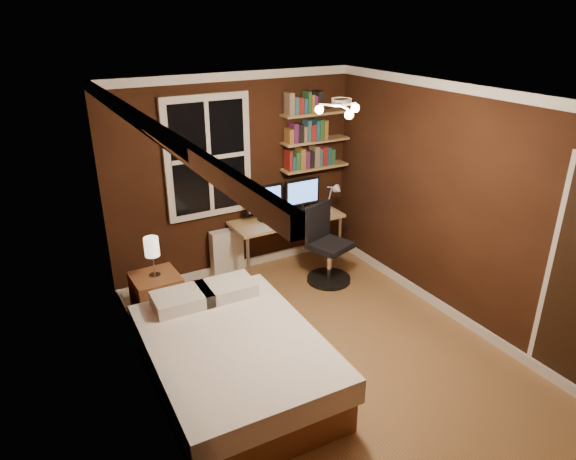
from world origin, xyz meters
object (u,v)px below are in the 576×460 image
radiator (227,253)px  monitor_left (265,203)px  nightstand (158,300)px  desk_lamp (333,198)px  desk (287,222)px  bed (234,360)px  bedside_lamp (153,257)px  monitor_right (302,196)px  office_chair (327,253)px

radiator → monitor_left: 0.80m
nightstand → radiator: size_ratio=0.96×
desk_lamp → radiator: bearing=166.3°
desk → desk_lamp: 0.67m
bed → nightstand: size_ratio=3.36×
bedside_lamp → monitor_right: (2.13, 0.59, 0.12)m
radiator → monitor_left: (0.49, -0.11, 0.62)m
radiator → desk: 0.86m
nightstand → desk: (1.87, 0.51, 0.34)m
monitor_right → office_chair: monitor_right is taller
nightstand → bed: bearing=-78.8°
nightstand → desk_lamp: (2.46, 0.36, 0.62)m
bed → monitor_right: monitor_right is taller
bedside_lamp → desk_lamp: desk_lamp is taller
nightstand → monitor_right: bearing=13.7°
desk → radiator: bearing=166.8°
office_chair → bedside_lamp: bearing=160.6°
desk → bedside_lamp: bearing=-164.6°
bed → monitor_right: bearing=47.6°
monitor_right → monitor_left: bearing=180.0°
bed → radiator: (0.79, 2.01, 0.02)m
monitor_right → bedside_lamp: bearing=-164.7°
bed → monitor_left: monitor_left is taller
bedside_lamp → desk: bedside_lamp is taller
nightstand → bedside_lamp: size_ratio=1.36×
bedside_lamp → desk: bearing=15.4°
bed → office_chair: office_chair is taller
bed → monitor_left: size_ratio=4.01×
monitor_left → nightstand: bearing=-159.7°
desk → monitor_right: monitor_right is taller
bed → radiator: bed is taller
bed → office_chair: (1.82, 1.28, 0.09)m
monitor_right → office_chair: 0.83m
radiator → monitor_right: size_ratio=1.24×
monitor_left → office_chair: size_ratio=0.50×
bed → office_chair: 2.22m
nightstand → monitor_right: 2.30m
bed → monitor_left: (1.29, 1.91, 0.64)m
radiator → desk: bearing=-13.2°
bedside_lamp → radiator: 1.39m
monitor_right → desk_lamp: size_ratio=1.12×
bed → radiator: 2.16m
radiator → desk_lamp: 1.53m
nightstand → radiator: bearing=30.8°
desk → monitor_right: bearing=15.3°
monitor_right → office_chair: (-0.02, -0.63, -0.55)m
desk_lamp → office_chair: bearing=-130.0°
bedside_lamp → desk: 1.94m
nightstand → office_chair: 2.12m
monitor_left → desk: bearing=-14.6°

